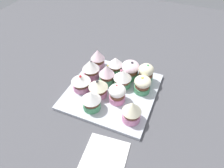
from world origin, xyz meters
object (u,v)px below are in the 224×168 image
object	(u,v)px
cupcake_10	(146,73)
cupcake_4	(107,74)
cupcake_7	(130,69)
cupcake_11	(142,84)
cupcake_6	(91,100)
cupcake_3	(116,65)
cupcake_1	(91,69)
cupcake_5	(98,87)
baking_tray	(112,91)
cupcake_2	(81,82)
cupcake_8	(122,78)
cupcake_9	(117,93)
napkin	(104,159)
cupcake_12	(132,111)
cupcake_0	(98,58)

from	to	relation	value
cupcake_10	cupcake_4	bearing A→B (deg)	-63.95
cupcake_7	cupcake_11	distance (cm)	8.38
cupcake_6	cupcake_3	bearing A→B (deg)	178.85
cupcake_7	cupcake_1	bearing A→B (deg)	-66.84
cupcake_5	cupcake_6	xyz separation A→B (cm)	(6.32, 0.59, 0.22)
baking_tray	cupcake_2	bearing A→B (deg)	-70.79
cupcake_6	cupcake_11	distance (cm)	18.98
cupcake_1	cupcake_5	size ratio (longest dim) A/B	1.17
cupcake_10	cupcake_1	bearing A→B (deg)	-73.35
cupcake_7	cupcake_11	bearing A→B (deg)	49.78
cupcake_2	cupcake_8	size ratio (longest dim) A/B	0.94
cupcake_3	cupcake_9	bearing A→B (deg)	24.26
cupcake_8	napkin	size ratio (longest dim) A/B	0.54
cupcake_12	napkin	world-z (taller)	cupcake_12
cupcake_9	cupcake_12	size ratio (longest dim) A/B	0.86
cupcake_3	cupcake_8	bearing A→B (deg)	40.86
cupcake_2	cupcake_5	bearing A→B (deg)	88.05
baking_tray	cupcake_10	size ratio (longest dim) A/B	3.87
cupcake_5	cupcake_4	bearing A→B (deg)	178.30
baking_tray	cupcake_7	distance (cm)	10.77
cupcake_2	cupcake_10	size ratio (longest dim) A/B	0.88
cupcake_2	cupcake_8	bearing A→B (deg)	119.49
baking_tray	cupcake_12	bearing A→B (deg)	47.47
cupcake_0	napkin	distance (cm)	39.87
cupcake_4	napkin	xyz separation A→B (cm)	(27.53, 11.18, -4.98)
cupcake_11	cupcake_12	xyz separation A→B (cm)	(13.43, 0.55, 0.89)
cupcake_0	baking_tray	bearing A→B (deg)	45.14
cupcake_4	cupcake_8	world-z (taller)	cupcake_4
cupcake_1	cupcake_5	distance (cm)	9.69
cupcake_0	cupcake_11	bearing A→B (deg)	71.96
cupcake_12	cupcake_11	bearing A→B (deg)	-177.65
cupcake_1	cupcake_2	world-z (taller)	cupcake_1
baking_tray	cupcake_7	bearing A→B (deg)	158.76
cupcake_1	cupcake_7	world-z (taller)	cupcake_1
cupcake_10	cupcake_5	bearing A→B (deg)	-45.01
baking_tray	cupcake_8	world-z (taller)	cupcake_8
cupcake_6	cupcake_11	size ratio (longest dim) A/B	1.09
baking_tray	cupcake_4	xyz separation A→B (cm)	(-2.95, -3.31, 4.68)
cupcake_4	cupcake_9	bearing A→B (deg)	44.91
cupcake_3	cupcake_10	bearing A→B (deg)	88.66
cupcake_5	cupcake_11	xyz separation A→B (cm)	(-7.61, 13.48, -0.37)
cupcake_7	cupcake_11	world-z (taller)	cupcake_7
cupcake_10	napkin	world-z (taller)	cupcake_10
cupcake_7	napkin	world-z (taller)	cupcake_7
cupcake_0	cupcake_6	bearing A→B (deg)	20.21
cupcake_6	cupcake_7	xyz separation A→B (cm)	(-19.33, 6.50, -0.05)
cupcake_4	cupcake_7	size ratio (longest dim) A/B	1.09
baking_tray	cupcake_9	bearing A→B (deg)	42.04
cupcake_5	cupcake_8	bearing A→B (deg)	141.09
baking_tray	cupcake_11	size ratio (longest dim) A/B	4.65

